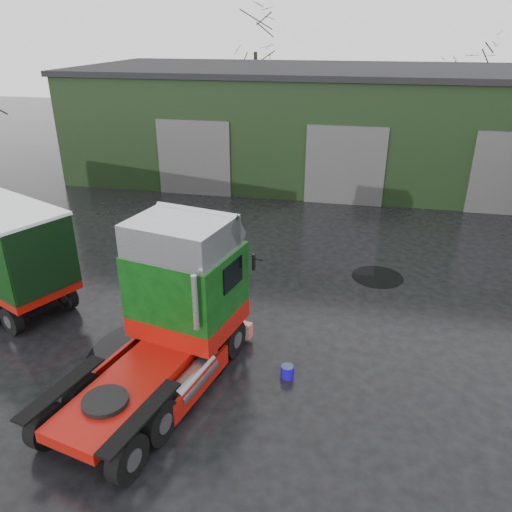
{
  "coord_description": "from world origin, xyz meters",
  "views": [
    {
      "loc": [
        2.67,
        -11.26,
        8.37
      ],
      "look_at": [
        -0.31,
        2.98,
        1.7
      ],
      "focal_mm": 35.0,
      "sensor_mm": 36.0,
      "label": 1
    }
  ],
  "objects_px": {
    "wash_bucket": "(287,372)",
    "tree_back_b": "(465,96)",
    "hero_tractor": "(145,324)",
    "tree_back_a": "(255,77)",
    "warehouse": "(351,123)"
  },
  "relations": [
    {
      "from": "tree_back_a",
      "to": "tree_back_b",
      "type": "bearing_deg",
      "value": 0.0
    },
    {
      "from": "wash_bucket",
      "to": "tree_back_b",
      "type": "relative_size",
      "value": 0.05
    },
    {
      "from": "hero_tractor",
      "to": "wash_bucket",
      "type": "bearing_deg",
      "value": 35.53
    },
    {
      "from": "hero_tractor",
      "to": "tree_back_a",
      "type": "height_order",
      "value": "tree_back_a"
    },
    {
      "from": "tree_back_a",
      "to": "tree_back_b",
      "type": "relative_size",
      "value": 1.27
    },
    {
      "from": "wash_bucket",
      "to": "tree_back_b",
      "type": "bearing_deg",
      "value": 74.18
    },
    {
      "from": "tree_back_b",
      "to": "tree_back_a",
      "type": "bearing_deg",
      "value": 180.0
    },
    {
      "from": "wash_bucket",
      "to": "tree_back_a",
      "type": "bearing_deg",
      "value": 103.37
    },
    {
      "from": "wash_bucket",
      "to": "tree_back_a",
      "type": "xyz_separation_m",
      "value": [
        -7.3,
        30.71,
        4.58
      ]
    },
    {
      "from": "wash_bucket",
      "to": "tree_back_a",
      "type": "height_order",
      "value": "tree_back_a"
    },
    {
      "from": "tree_back_a",
      "to": "hero_tractor",
      "type": "bearing_deg",
      "value": -82.73
    },
    {
      "from": "warehouse",
      "to": "hero_tractor",
      "type": "height_order",
      "value": "warehouse"
    },
    {
      "from": "tree_back_a",
      "to": "tree_back_b",
      "type": "height_order",
      "value": "tree_back_a"
    },
    {
      "from": "warehouse",
      "to": "tree_back_b",
      "type": "xyz_separation_m",
      "value": [
        8.0,
        10.0,
        0.59
      ]
    },
    {
      "from": "warehouse",
      "to": "wash_bucket",
      "type": "relative_size",
      "value": 91.11
    }
  ]
}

